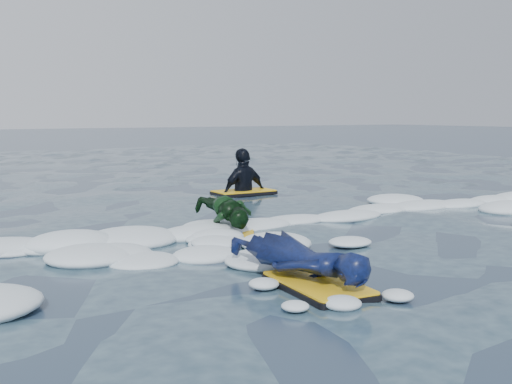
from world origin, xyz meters
TOP-DOWN VIEW (x-y plane):
  - ground at (0.00, 0.00)m, footprint 120.00×120.00m
  - foam_band at (0.00, 1.03)m, footprint 12.00×3.10m
  - prone_woman_unit at (-1.50, -1.17)m, footprint 0.71×1.65m
  - prone_child_unit at (-0.79, 1.37)m, footprint 0.83×1.31m
  - waiting_rider_unit at (1.39, 4.56)m, footprint 1.17×0.67m

SIDE VIEW (x-z plane):
  - ground at x=0.00m, z-range 0.00..0.00m
  - foam_band at x=0.00m, z-range -0.15..0.15m
  - waiting_rider_unit at x=1.39m, z-range -0.85..0.88m
  - prone_woman_unit at x=-1.50m, z-range 0.01..0.42m
  - prone_child_unit at x=-0.79m, z-range 0.00..0.48m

